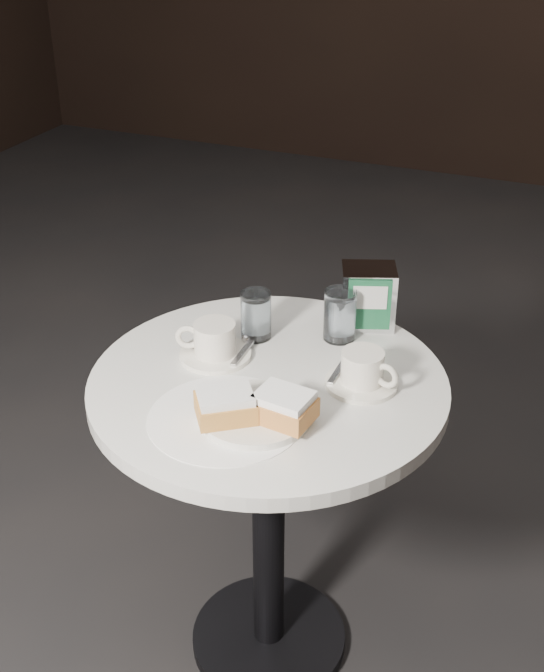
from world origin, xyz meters
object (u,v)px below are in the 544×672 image
(coffee_cup_right, at_px, (363,371))
(napkin_dispenser, at_px, (368,297))
(beignet_plate, at_px, (255,409))
(cafe_table, at_px, (268,459))
(coffee_cup_left, at_px, (214,343))
(water_glass_left, at_px, (256,316))
(water_glass_right, at_px, (340,316))

(coffee_cup_right, xyz_separation_m, napkin_dispenser, (-0.06, 0.24, 0.03))
(beignet_plate, bearing_deg, cafe_table, 103.02)
(coffee_cup_left, bearing_deg, napkin_dispenser, 28.46)
(coffee_cup_left, xyz_separation_m, water_glass_left, (0.05, 0.11, 0.02))
(cafe_table, distance_m, beignet_plate, 0.27)
(coffee_cup_right, height_order, water_glass_right, water_glass_right)
(beignet_plate, distance_m, water_glass_left, 0.31)
(coffee_cup_right, bearing_deg, cafe_table, -149.75)
(beignet_plate, relative_size, napkin_dispenser, 1.88)
(beignet_plate, bearing_deg, water_glass_right, 82.56)
(cafe_table, xyz_separation_m, napkin_dispenser, (0.11, 0.28, 0.26))
(water_glass_left, distance_m, napkin_dispenser, 0.24)
(coffee_cup_left, xyz_separation_m, napkin_dispenser, (0.24, 0.25, 0.03))
(coffee_cup_left, bearing_deg, beignet_plate, -63.71)
(coffee_cup_left, distance_m, napkin_dispenser, 0.35)
(cafe_table, relative_size, water_glass_left, 7.21)
(beignet_plate, distance_m, water_glass_right, 0.35)
(coffee_cup_left, xyz_separation_m, coffee_cup_right, (0.31, 0.01, -0.00))
(water_glass_right, bearing_deg, water_glass_left, -159.29)
(water_glass_right, relative_size, napkin_dispenser, 0.79)
(coffee_cup_right, relative_size, napkin_dispenser, 1.25)
(water_glass_left, bearing_deg, napkin_dispenser, 35.49)
(cafe_table, height_order, coffee_cup_left, coffee_cup_left)
(cafe_table, bearing_deg, water_glass_left, 121.40)
(coffee_cup_right, bearing_deg, napkin_dispenser, 120.21)
(cafe_table, distance_m, coffee_cup_left, 0.27)
(water_glass_right, height_order, napkin_dispenser, napkin_dispenser)
(beignet_plate, xyz_separation_m, coffee_cup_left, (-0.16, 0.17, 0.01))
(beignet_plate, xyz_separation_m, coffee_cup_right, (0.14, 0.19, 0.01))
(coffee_cup_right, distance_m, water_glass_right, 0.19)
(cafe_table, height_order, water_glass_left, water_glass_left)
(beignet_plate, relative_size, coffee_cup_left, 1.42)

